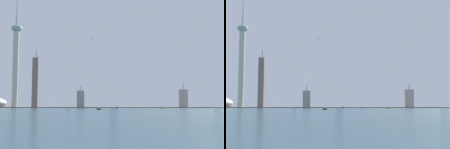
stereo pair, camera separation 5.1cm
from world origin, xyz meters
The scene contains 15 objects.
ground_plane centered at (0.00, 0.00, 0.00)m, with size 6000.00×6000.00×0.00m, color #2D4D59.
waterfront_pier centered at (0.00, 506.49, 1.12)m, with size 986.63×77.02×2.24m, color #65614B.
observation_tower centered at (-238.32, 510.06, 161.28)m, with size 32.79×32.79×360.70m.
skyscraper_0 centered at (-173.39, 503.36, 76.06)m, with size 17.47×19.95×176.40m.
skyscraper_1 centered at (62.21, 605.72, 67.14)m, with size 23.75×23.09×150.18m.
skyscraper_2 centered at (-36.14, 501.41, 25.89)m, with size 21.46×15.69×65.70m.
skyscraper_3 centered at (276.18, 520.09, 27.96)m, with size 25.58×12.64×74.31m.
skyscraper_4 centered at (407.30, 595.77, 77.78)m, with size 22.21×22.93×155.56m.
skyscraper_5 centered at (-85.09, 596.77, 31.78)m, with size 12.40×23.31×63.56m.
boat_0 centered at (186.78, 367.70, 1.24)m, with size 11.54×12.72×3.40m.
boat_1 centered at (122.50, 400.93, 1.33)m, with size 3.17×10.83×3.57m.
boat_2 centered at (35.42, 158.14, 1.69)m, with size 8.87×4.59×7.77m.
boat_3 centered at (72.32, 412.28, 1.46)m, with size 6.19×4.68×8.34m.
channel_buoy_0 centered at (181.13, 144.91, 1.07)m, with size 1.80×1.80×2.13m, color green.
airplane centered at (2.70, 513.80, 211.08)m, with size 21.88×24.02×7.28m.
Camera 2 is at (64.78, -434.95, 9.26)m, focal length 49.95 mm.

